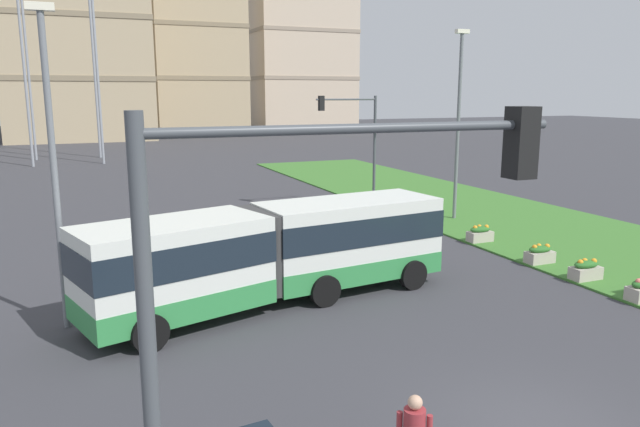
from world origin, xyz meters
TOP-DOWN VIEW (x-y plane):
  - ground_plane at (0.00, 0.00)m, footprint 260.00×260.00m
  - grass_median at (12.69, 10.00)m, footprint 10.00×70.00m
  - articulated_bus at (-2.46, 8.79)m, footprint 12.05×4.82m
  - flower_planter_2 at (8.29, 6.73)m, footprint 1.10×0.56m
  - flower_planter_3 at (8.29, 8.98)m, footprint 1.10×0.56m
  - flower_planter_4 at (8.29, 12.66)m, footprint 1.10×0.56m
  - traffic_light_near_left at (-6.05, -3.00)m, footprint 4.51×0.28m
  - traffic_light_far_right at (6.76, 22.00)m, footprint 3.66×0.28m
  - streetlight_left at (-8.50, 9.16)m, footprint 0.70×0.28m
  - streetlight_median at (10.19, 17.33)m, footprint 0.70×0.28m
  - apartment_tower_centre at (13.27, 101.09)m, footprint 15.68×15.85m
  - apartment_tower_eastcentre at (36.74, 112.08)m, footprint 20.17×17.99m

SIDE VIEW (x-z plane):
  - ground_plane at x=0.00m, z-range 0.00..0.00m
  - grass_median at x=12.69m, z-range 0.00..0.08m
  - flower_planter_2 at x=8.29m, z-range 0.06..0.80m
  - flower_planter_3 at x=8.29m, z-range 0.06..0.80m
  - flower_planter_4 at x=8.29m, z-range 0.06..0.80m
  - articulated_bus at x=-2.46m, z-range 0.15..3.15m
  - traffic_light_far_right at x=6.76m, z-range 1.15..7.50m
  - traffic_light_near_left at x=-6.05m, z-range 1.20..7.54m
  - streetlight_left at x=-8.50m, z-range 0.44..9.19m
  - streetlight_median at x=10.19m, z-range 0.45..10.02m
  - apartment_tower_eastcentre at x=36.74m, z-range 0.02..36.54m
  - apartment_tower_centre at x=13.27m, z-range 0.02..43.28m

